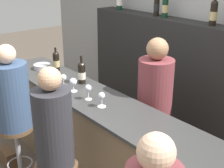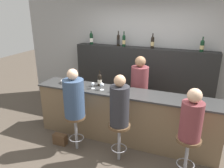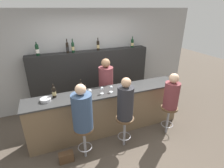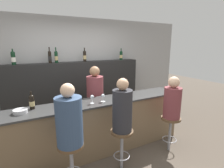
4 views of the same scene
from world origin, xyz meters
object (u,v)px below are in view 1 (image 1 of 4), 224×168
object	(u,v)px
wine_glass_3	(102,97)
handbag	(8,157)
wine_glass_2	(88,89)
wine_bottle_counter_0	(56,61)
wine_bottle_backbar_2	(165,6)
wine_glass_0	(63,78)
wine_bottle_backbar_0	(119,0)
bartender	(154,119)
bar_stool_left	(17,139)
wine_bottle_backbar_3	(214,13)
metal_bowl	(42,67)
wine_bottle_backbar_1	(157,4)
guest_seated_left	(11,93)
wine_glass_1	(73,82)
guest_seated_middle	(53,125)
wine_bottle_counter_1	(82,73)

from	to	relation	value
wine_glass_3	handbag	bearing A→B (deg)	-154.25
wine_glass_2	handbag	size ratio (longest dim) A/B	0.56
wine_bottle_counter_0	wine_glass_2	bearing A→B (deg)	-11.82
wine_bottle_backbar_2	wine_glass_0	world-z (taller)	wine_bottle_backbar_2
wine_glass_3	wine_bottle_backbar_0	bearing A→B (deg)	134.75
handbag	bartender	bearing A→B (deg)	43.09
bar_stool_left	wine_bottle_backbar_3	bearing A→B (deg)	64.33
wine_bottle_backbar_0	metal_bowl	size ratio (longest dim) A/B	1.58
metal_bowl	handbag	distance (m)	1.12
wine_bottle_counter_0	handbag	distance (m)	1.24
wine_bottle_backbar_1	guest_seated_left	xyz separation A→B (m)	(-0.11, -1.86, -0.69)
wine_bottle_backbar_3	guest_seated_left	world-z (taller)	wine_bottle_backbar_3
wine_bottle_backbar_2	wine_glass_1	bearing A→B (deg)	-88.39
metal_bowl	bartender	distance (m)	1.50
wine_glass_3	bar_stool_left	xyz separation A→B (m)	(-0.74, -0.53, -0.57)
handbag	guest_seated_middle	bearing A→B (deg)	0.00
bartender	handbag	world-z (taller)	bartender
wine_bottle_counter_0	wine_bottle_backbar_0	xyz separation A→B (m)	(-0.20, 1.14, 0.60)
wine_bottle_backbar_2	metal_bowl	xyz separation A→B (m)	(-0.79, -1.24, -0.69)
wine_bottle_backbar_0	handbag	world-z (taller)	wine_bottle_backbar_0
wine_bottle_backbar_3	wine_glass_1	distance (m)	1.59
wine_glass_0	bartender	distance (m)	1.01
wine_glass_3	guest_seated_middle	size ratio (longest dim) A/B	0.17
wine_bottle_backbar_2	wine_glass_2	world-z (taller)	wine_bottle_backbar_2
wine_bottle_counter_0	wine_bottle_backbar_2	size ratio (longest dim) A/B	0.83
wine_glass_1	bartender	xyz separation A→B (m)	(0.55, 0.58, -0.38)
wine_glass_1	bar_stool_left	xyz separation A→B (m)	(-0.28, -0.53, -0.57)
handbag	wine_glass_0	bearing A→B (deg)	49.57
wine_glass_3	wine_glass_2	bearing A→B (deg)	180.00
bar_stool_left	bartender	world-z (taller)	bartender
metal_bowl	bartender	bearing A→B (deg)	19.69
guest_seated_middle	handbag	world-z (taller)	guest_seated_middle
wine_bottle_backbar_3	handbag	size ratio (longest dim) A/B	1.24
wine_bottle_backbar_1	bartender	world-z (taller)	wine_bottle_backbar_1
wine_bottle_counter_0	wine_glass_3	distance (m)	1.14
wine_bottle_backbar_3	handbag	bearing A→B (deg)	-123.94
bar_stool_left	handbag	bearing A→B (deg)	-180.00
wine_glass_2	bartender	bearing A→B (deg)	62.96
wine_glass_1	guest_seated_middle	size ratio (longest dim) A/B	0.17
guest_seated_left	handbag	size ratio (longest dim) A/B	3.22
wine_glass_2	handbag	world-z (taller)	wine_glass_2
guest_seated_middle	wine_bottle_counter_1	bearing A→B (deg)	132.72
wine_bottle_backbar_0	wine_glass_0	distance (m)	1.62
guest_seated_left	wine_glass_2	bearing A→B (deg)	44.73
wine_bottle_counter_1	wine_bottle_backbar_0	bearing A→B (deg)	122.59
wine_bottle_counter_1	wine_glass_2	xyz separation A→B (m)	(0.39, -0.19, -0.01)
wine_bottle_backbar_0	wine_bottle_backbar_3	xyz separation A→B (m)	(1.48, 0.00, -0.00)
wine_bottle_backbar_2	wine_bottle_backbar_3	xyz separation A→B (m)	(0.65, 0.00, -0.00)
wine_glass_1	metal_bowl	world-z (taller)	wine_glass_1
bar_stool_left	guest_seated_middle	world-z (taller)	guest_seated_middle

